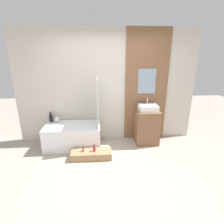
# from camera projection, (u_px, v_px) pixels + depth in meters

# --- Properties ---
(ground_plane) EXTENTS (12.00, 12.00, 0.00)m
(ground_plane) POSITION_uv_depth(u_px,v_px,m) (111.00, 179.00, 3.00)
(ground_plane) COLOR #A39989
(wall_tiled_back) EXTENTS (4.20, 0.06, 2.60)m
(wall_tiled_back) POSITION_uv_depth(u_px,v_px,m) (107.00, 87.00, 4.09)
(wall_tiled_back) COLOR beige
(wall_tiled_back) RESTS_ON ground_plane
(wall_wood_accent) EXTENTS (0.99, 0.04, 2.60)m
(wall_wood_accent) POSITION_uv_depth(u_px,v_px,m) (146.00, 87.00, 4.10)
(wall_wood_accent) COLOR brown
(wall_wood_accent) RESTS_ON ground_plane
(bathtub) EXTENTS (1.23, 0.68, 0.52)m
(bathtub) POSITION_uv_depth(u_px,v_px,m) (73.00, 136.00, 4.00)
(bathtub) COLOR white
(bathtub) RESTS_ON ground_plane
(glass_shower_screen) EXTENTS (0.01, 0.50, 1.05)m
(glass_shower_screen) POSITION_uv_depth(u_px,v_px,m) (98.00, 103.00, 3.72)
(glass_shower_screen) COLOR silver
(glass_shower_screen) RESTS_ON bathtub
(wooden_step_bench) EXTENTS (0.82, 0.30, 0.15)m
(wooden_step_bench) POSITION_uv_depth(u_px,v_px,m) (91.00, 154.00, 3.59)
(wooden_step_bench) COLOR #A87F56
(wooden_step_bench) RESTS_ON ground_plane
(vanity_cabinet) EXTENTS (0.53, 0.48, 0.80)m
(vanity_cabinet) POSITION_uv_depth(u_px,v_px,m) (147.00, 127.00, 4.14)
(vanity_cabinet) COLOR brown
(vanity_cabinet) RESTS_ON ground_plane
(sink) EXTENTS (0.42, 0.35, 0.28)m
(sink) POSITION_uv_depth(u_px,v_px,m) (148.00, 108.00, 3.99)
(sink) COLOR white
(sink) RESTS_ON vanity_cabinet
(vase_tall_dark) EXTENTS (0.08, 0.08, 0.22)m
(vase_tall_dark) POSITION_uv_depth(u_px,v_px,m) (51.00, 118.00, 4.09)
(vase_tall_dark) COLOR black
(vase_tall_dark) RESTS_ON bathtub
(vase_round_light) EXTENTS (0.13, 0.13, 0.13)m
(vase_round_light) POSITION_uv_depth(u_px,v_px,m) (57.00, 119.00, 4.08)
(vase_round_light) COLOR silver
(vase_round_light) RESTS_ON bathtub
(bottle_soap_primary) EXTENTS (0.04, 0.04, 0.11)m
(bottle_soap_primary) POSITION_uv_depth(u_px,v_px,m) (83.00, 149.00, 3.54)
(bottle_soap_primary) COLOR red
(bottle_soap_primary) RESTS_ON wooden_step_bench
(bottle_soap_secondary) EXTENTS (0.06, 0.06, 0.14)m
(bottle_soap_secondary) POSITION_uv_depth(u_px,v_px,m) (94.00, 148.00, 3.55)
(bottle_soap_secondary) COLOR red
(bottle_soap_secondary) RESTS_ON wooden_step_bench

